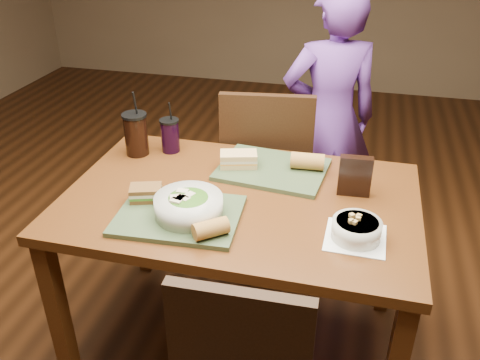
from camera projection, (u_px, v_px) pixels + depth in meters
name	position (u px, v px, depth m)	size (l,w,h in m)	color
ground	(240.00, 341.00, 2.25)	(6.00, 6.00, 0.00)	#381C0B
dining_table	(240.00, 217.00, 1.93)	(1.30, 0.85, 0.75)	#532B10
chair_far	(269.00, 172.00, 2.48)	(0.48, 0.48, 0.98)	black
diner	(329.00, 120.00, 2.67)	(0.51, 0.33, 1.39)	#65338E
tray_near	(179.00, 215.00, 1.75)	(0.42, 0.32, 0.02)	#39492D
tray_far	(272.00, 169.00, 2.05)	(0.42, 0.32, 0.02)	#39492D
salad_bowl	(189.00, 205.00, 1.72)	(0.23, 0.23, 0.08)	silver
soup_bowl	(356.00, 229.00, 1.63)	(0.20, 0.20, 0.08)	white
sandwich_near	(146.00, 193.00, 1.82)	(0.13, 0.11, 0.05)	#593819
sandwich_far	(239.00, 159.00, 2.04)	(0.16, 0.12, 0.06)	tan
baguette_near	(211.00, 229.00, 1.62)	(0.06, 0.06, 0.11)	#AD7533
baguette_far	(307.00, 161.00, 2.02)	(0.07, 0.07, 0.13)	#AD7533
cup_cola	(136.00, 134.00, 2.15)	(0.10, 0.10, 0.28)	black
cup_berry	(170.00, 135.00, 2.18)	(0.08, 0.08, 0.23)	black
chip_bag	(355.00, 176.00, 1.86)	(0.12, 0.04, 0.16)	black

